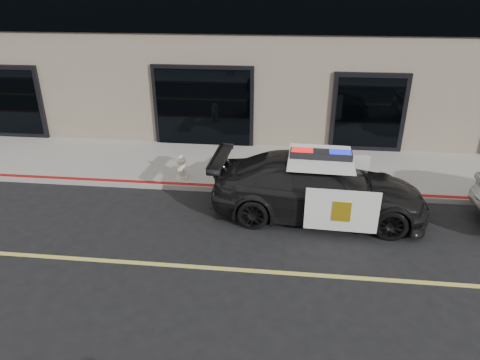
# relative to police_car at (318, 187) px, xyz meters

# --- Properties ---
(ground) EXTENTS (120.00, 120.00, 0.00)m
(ground) POSITION_rel_police_car_xyz_m (-2.69, -2.51, -0.77)
(ground) COLOR black
(ground) RESTS_ON ground
(sidewalk_n) EXTENTS (60.00, 3.50, 0.15)m
(sidewalk_n) POSITION_rel_police_car_xyz_m (-2.69, 2.74, -0.69)
(sidewalk_n) COLOR gray
(sidewalk_n) RESTS_ON ground
(police_car) EXTENTS (2.66, 5.42, 1.71)m
(police_car) POSITION_rel_police_car_xyz_m (0.00, 0.00, 0.00)
(police_car) COLOR black
(police_car) RESTS_ON ground
(fire_hydrant) EXTENTS (0.33, 0.46, 0.72)m
(fire_hydrant) POSITION_rel_police_car_xyz_m (-3.79, 1.44, -0.28)
(fire_hydrant) COLOR silver
(fire_hydrant) RESTS_ON sidewalk_n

